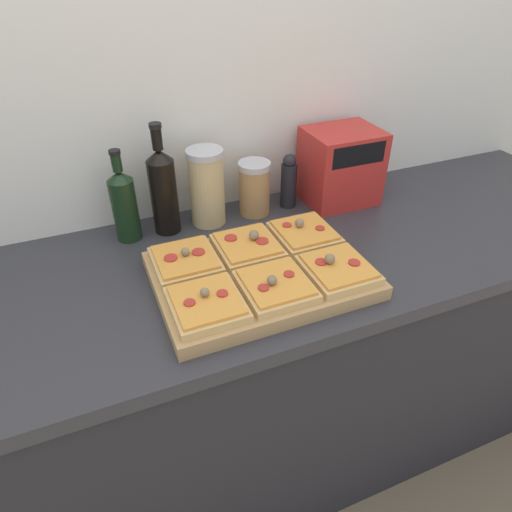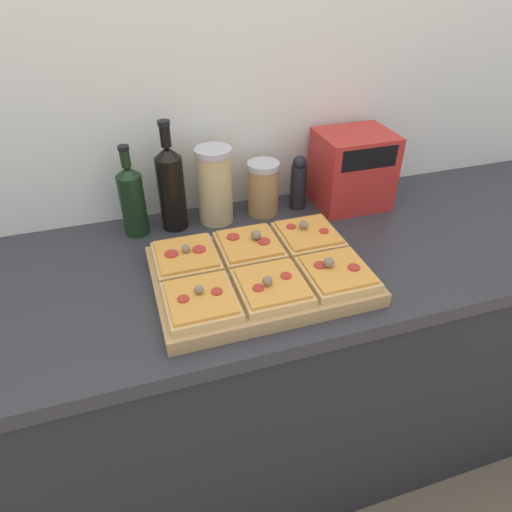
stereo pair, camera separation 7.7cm
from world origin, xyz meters
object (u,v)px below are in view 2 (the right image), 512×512
Objects in this scene: olive_oil_bottle at (132,199)px; toaster_oven at (352,169)px; wine_bottle at (171,186)px; grain_jar_tall at (215,185)px; grain_jar_short at (263,188)px; cutting_board at (260,275)px; pepper_mill at (299,183)px.

olive_oil_bottle reaches higher than toaster_oven.
wine_bottle is 0.13m from grain_jar_tall.
grain_jar_tall is at bearing 176.77° from toaster_oven.
grain_jar_short is at bearing 0.00° from olive_oil_bottle.
olive_oil_bottle is 0.83× the size of wine_bottle.
grain_jar_tall is (0.13, 0.00, -0.02)m from wine_bottle.
wine_bottle is at bearing 177.50° from toaster_oven.
grain_jar_short reaches higher than cutting_board.
olive_oil_bottle reaches higher than cutting_board.
cutting_board is at bearing -84.74° from grain_jar_tall.
pepper_mill is (0.23, 0.33, 0.07)m from cutting_board.
cutting_board is at bearing -125.41° from pepper_mill.
olive_oil_bottle is at bearing 177.91° from toaster_oven.
pepper_mill is (0.12, -0.00, 0.00)m from grain_jar_short.
toaster_oven reaches higher than grain_jar_tall.
grain_jar_short is 0.29m from toaster_oven.
grain_jar_tall is at bearing 180.00° from grain_jar_short.
wine_bottle is 1.40× the size of grain_jar_tall.
grain_jar_tall is 1.37× the size of grain_jar_short.
grain_jar_tall is 0.27m from pepper_mill.
grain_jar_short is 0.12m from pepper_mill.
toaster_oven reaches higher than grain_jar_short.
pepper_mill is (0.26, -0.00, -0.03)m from grain_jar_tall.
toaster_oven is (0.43, -0.02, 0.00)m from grain_jar_tall.
toaster_oven is (0.28, -0.02, 0.03)m from grain_jar_short.
cutting_board is 0.51m from toaster_oven.
toaster_oven is at bearing -2.50° from wine_bottle.
wine_bottle reaches higher than pepper_mill.
olive_oil_bottle reaches higher than grain_jar_short.
olive_oil_bottle is 1.07× the size of toaster_oven.
wine_bottle is at bearing 115.37° from cutting_board.
grain_jar_short is at bearing 180.00° from pepper_mill.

